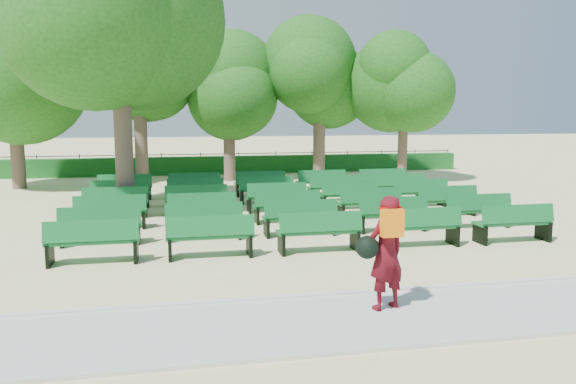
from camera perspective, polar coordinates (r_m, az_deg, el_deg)
name	(u,v)px	position (r m, az deg, el deg)	size (l,w,h in m)	color
ground	(264,227)	(15.66, -2.50, -3.54)	(120.00, 120.00, 0.00)	beige
paving	(342,322)	(8.70, 5.49, -12.96)	(30.00, 2.20, 0.06)	beige
curb	(322,296)	(9.73, 3.47, -10.50)	(30.00, 0.12, 0.10)	silver
hedge	(221,165)	(29.38, -6.87, 2.73)	(26.00, 0.70, 0.90)	#175C1F
fence	(220,173)	(29.82, -6.92, 1.94)	(26.00, 0.10, 1.02)	black
tree_line	(228,183)	(25.46, -6.09, 0.91)	(21.80, 6.80, 7.04)	#205E19
bench_array	(281,213)	(17.13, -0.73, -2.19)	(1.91, 0.64, 1.20)	#11612A
tree_among	(120,44)	(17.82, -16.74, 14.21)	(5.59, 5.59, 7.70)	brown
person	(385,251)	(8.95, 9.82, -5.96)	(0.90, 0.63, 1.81)	#4D0B13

